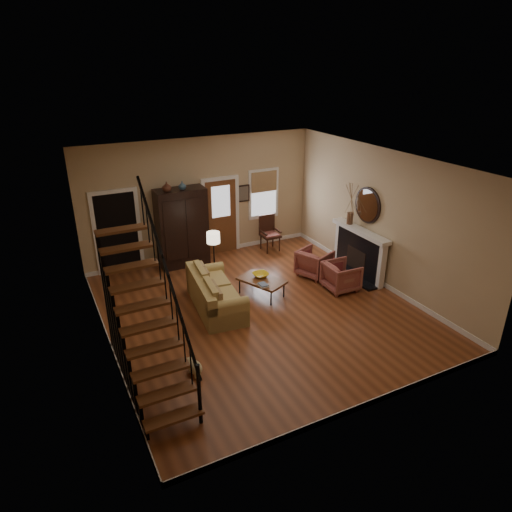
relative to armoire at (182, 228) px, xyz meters
name	(u,v)px	position (x,y,z in m)	size (l,w,h in m)	color
room	(211,226)	(0.29, -1.39, 0.46)	(7.00, 7.33, 3.30)	brown
staircase	(144,301)	(-2.08, -4.45, 0.55)	(0.94, 2.80, 3.20)	brown
fireplace	(361,248)	(3.83, -2.65, -0.31)	(0.33, 1.95, 2.30)	black
armoire	(182,228)	(0.00, 0.00, 0.00)	(1.30, 0.60, 2.10)	black
vase_a	(167,187)	(-0.35, -0.10, 1.17)	(0.24, 0.24, 0.25)	#4C2619
vase_b	(182,185)	(0.05, -0.10, 1.16)	(0.20, 0.20, 0.21)	#334C60
sofa	(216,292)	(-0.12, -2.58, -0.67)	(0.88, 2.05, 0.76)	tan
coffee_table	(262,287)	(1.06, -2.53, -0.84)	(0.63, 1.07, 0.41)	brown
bowl	(261,275)	(1.11, -2.38, -0.59)	(0.37, 0.37, 0.09)	yellow
books	(263,285)	(0.94, -2.83, -0.61)	(0.20, 0.27, 0.05)	beige
armchair_left	(341,276)	(2.91, -3.12, -0.70)	(0.74, 0.76, 0.69)	maroon
armchair_right	(314,263)	(2.77, -2.18, -0.70)	(0.75, 0.77, 0.70)	maroon
floor_lamp	(214,259)	(0.28, -1.54, -0.36)	(0.32, 0.32, 1.39)	black
side_chair	(270,234)	(2.55, -0.20, -0.54)	(0.54, 0.54, 1.02)	#341A10
dog	(195,368)	(-1.35, -4.62, -0.91)	(0.23, 0.39, 0.28)	beige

